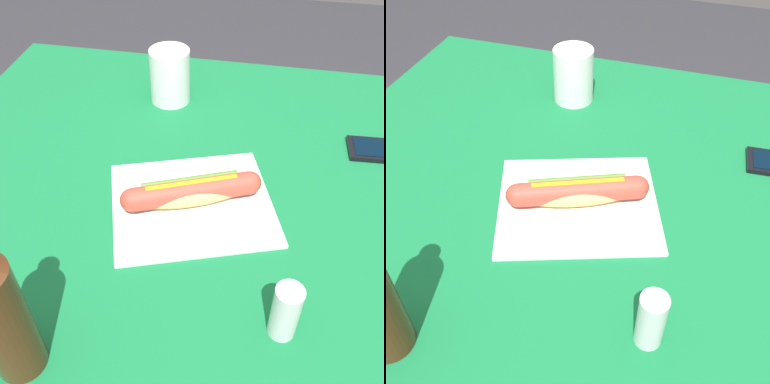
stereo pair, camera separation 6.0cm
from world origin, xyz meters
TOP-DOWN VIEW (x-y plane):
  - ground_plane at (0.00, 0.00)m, footprint 6.00×6.00m
  - dining_table at (0.00, 0.00)m, footprint 1.13×0.93m
  - paper_wrapper at (-0.04, -0.05)m, footprint 0.32×0.30m
  - hot_dog at (-0.04, -0.04)m, footprint 0.22×0.12m
  - cell_phone at (0.29, 0.16)m, footprint 0.13×0.08m
  - drinking_cup at (-0.14, 0.27)m, footprint 0.08×0.08m
  - salt_shaker at (0.12, -0.25)m, footprint 0.04×0.04m

SIDE VIEW (x-z plane):
  - ground_plane at x=0.00m, z-range 0.00..0.00m
  - dining_table at x=0.00m, z-range 0.25..1.01m
  - paper_wrapper at x=-0.04m, z-range 0.76..0.77m
  - cell_phone at x=0.29m, z-range 0.76..0.77m
  - hot_dog at x=-0.04m, z-range 0.77..0.82m
  - salt_shaker at x=0.12m, z-range 0.76..0.85m
  - drinking_cup at x=-0.14m, z-range 0.76..0.88m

